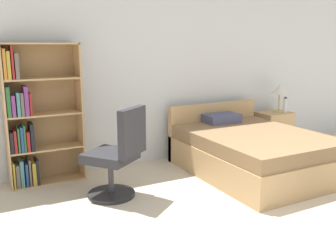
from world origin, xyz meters
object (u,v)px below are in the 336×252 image
Objects in this scene: nightstand at (273,130)px; water_bottle at (285,105)px; bookshelf at (33,118)px; bed at (251,151)px; office_chair at (118,157)px; table_lamp at (280,90)px.

water_bottle is (0.12, -0.10, 0.41)m from nightstand.
bookshelf is 6.67× the size of water_bottle.
bed is 3.31× the size of nightstand.
water_bottle reaches higher than nightstand.
bed is at bearing -152.01° from water_bottle.
bed is 7.75× the size of water_bottle.
bookshelf is at bearing 129.13° from office_chair.
table_lamp is 0.25m from water_bottle.
office_chair is at bearing -165.74° from nightstand.
water_bottle is at bearing -38.99° from nightstand.
bookshelf is 2.71m from bed.
bookshelf reaches higher than water_bottle.
table_lamp is (1.16, 0.73, 0.65)m from bed.
water_bottle is (3.72, -0.22, -0.09)m from bookshelf.
office_chair is 3.10m from water_bottle.
office_chair is at bearing -166.29° from table_lamp.
bed is at bearing -18.97° from bookshelf.
bookshelf reaches higher than nightstand.
table_lamp reaches higher than water_bottle.
nightstand is 2.34× the size of water_bottle.
water_bottle is at bearing 27.99° from bed.
office_chair reaches higher than bed.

